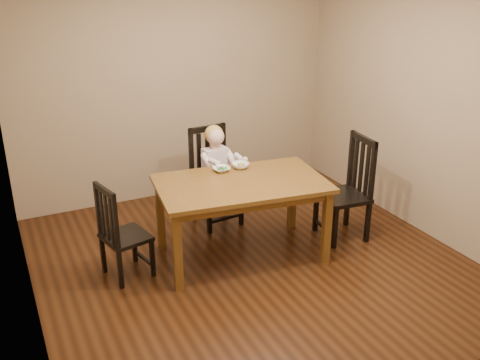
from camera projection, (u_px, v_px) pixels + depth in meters
name	position (u px, v px, depth m)	size (l,w,h in m)	color
room	(253.00, 131.00, 4.78)	(4.01, 4.01, 2.71)	#3F1F0D
dining_table	(241.00, 190.00, 5.15)	(1.72, 1.17, 0.80)	#503112
chair_child	(214.00, 178.00, 5.95)	(0.51, 0.49, 1.09)	black
chair_left	(121.00, 233.00, 4.89)	(0.47, 0.48, 0.94)	black
chair_right	(348.00, 190.00, 5.61)	(0.50, 0.52, 1.11)	black
toddler	(216.00, 166.00, 5.85)	(0.35, 0.44, 0.61)	silver
bowl_peas	(221.00, 169.00, 5.36)	(0.17, 0.17, 0.04)	white
bowl_veg	(240.00, 165.00, 5.44)	(0.18, 0.18, 0.05)	white
fork	(218.00, 168.00, 5.32)	(0.07, 0.12, 0.05)	silver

